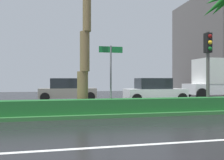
{
  "coord_description": "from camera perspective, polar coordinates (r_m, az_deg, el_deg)",
  "views": [
    {
      "loc": [
        -0.68,
        -3.37,
        1.57
      ],
      "look_at": [
        2.57,
        11.62,
        1.59
      ],
      "focal_mm": 37.41,
      "sensor_mm": 36.0,
      "label": 1
    }
  ],
  "objects": [
    {
      "name": "car_in_traffic_third",
      "position": [
        16.95,
        10.3,
        -2.59
      ],
      "size": [
        4.3,
        2.02,
        1.72
      ],
      "color": "white",
      "rests_on": "ground_plane"
    },
    {
      "name": "median_hedge",
      "position": [
        10.06,
        -8.33,
        -6.46
      ],
      "size": [
        76.5,
        0.7,
        0.6
      ],
      "color": "#1E6028",
      "rests_on": "median_strip"
    },
    {
      "name": "car_in_traffic_second",
      "position": [
        18.38,
        -10.9,
        -2.39
      ],
      "size": [
        4.3,
        2.02,
        1.72
      ],
      "color": "gray",
      "rests_on": "ground_plane"
    },
    {
      "name": "box_truck_lead",
      "position": [
        22.92,
        24.91,
        -0.12
      ],
      "size": [
        6.4,
        2.64,
        3.46
      ],
      "color": "white",
      "rests_on": "ground_plane"
    },
    {
      "name": "traffic_signal_median_right",
      "position": [
        12.32,
        22.44,
        5.48
      ],
      "size": [
        0.28,
        0.43,
        3.79
      ],
      "color": "#4C4C47",
      "rests_on": "median_strip"
    },
    {
      "name": "street_name_sign",
      "position": [
        10.62,
        -0.3,
        2.68
      ],
      "size": [
        1.1,
        0.08,
        3.0
      ],
      "color": "slate",
      "rests_on": "median_strip"
    },
    {
      "name": "median_strip",
      "position": [
        11.49,
        -8.81,
        -7.54
      ],
      "size": [
        85.5,
        4.0,
        0.15
      ],
      "primitive_type": "cube",
      "color": "#2D6B33",
      "rests_on": "ground_plane"
    },
    {
      "name": "near_lane_divider_stripe",
      "position": [
        5.64,
        -5.04,
        -16.21
      ],
      "size": [
        81.0,
        0.14,
        0.01
      ],
      "primitive_type": "cube",
      "color": "white",
      "rests_on": "ground_plane"
    },
    {
      "name": "ground_plane",
      "position": [
        12.5,
        -9.08,
        -7.52
      ],
      "size": [
        90.0,
        42.0,
        0.1
      ],
      "primitive_type": "cube",
      "color": "black"
    }
  ]
}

